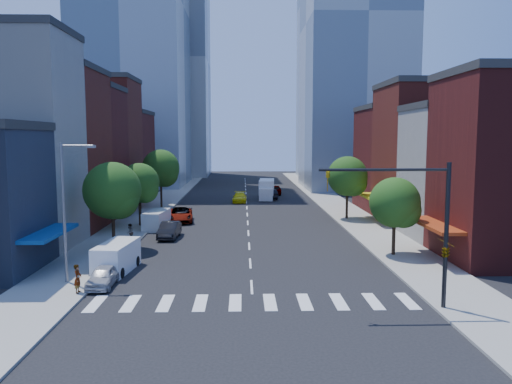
# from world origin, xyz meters

# --- Properties ---
(ground) EXTENTS (220.00, 220.00, 0.00)m
(ground) POSITION_xyz_m (0.00, 0.00, 0.00)
(ground) COLOR black
(ground) RESTS_ON ground
(sidewalk_left) EXTENTS (5.00, 120.00, 0.15)m
(sidewalk_left) POSITION_xyz_m (-12.50, 40.00, 0.07)
(sidewalk_left) COLOR gray
(sidewalk_left) RESTS_ON ground
(sidewalk_right) EXTENTS (5.00, 120.00, 0.15)m
(sidewalk_right) POSITION_xyz_m (12.50, 40.00, 0.07)
(sidewalk_right) COLOR gray
(sidewalk_right) RESTS_ON ground
(crosswalk) EXTENTS (19.00, 3.00, 0.01)m
(crosswalk) POSITION_xyz_m (0.00, -3.00, 0.01)
(crosswalk) COLOR silver
(crosswalk) RESTS_ON ground
(bldg_left_1) EXTENTS (12.00, 8.00, 18.00)m
(bldg_left_1) POSITION_xyz_m (-21.00, 12.00, 9.00)
(bldg_left_1) COLOR silver
(bldg_left_1) RESTS_ON ground
(bldg_left_2) EXTENTS (12.00, 9.00, 16.00)m
(bldg_left_2) POSITION_xyz_m (-21.00, 20.50, 8.00)
(bldg_left_2) COLOR maroon
(bldg_left_2) RESTS_ON ground
(bldg_left_3) EXTENTS (12.00, 8.00, 15.00)m
(bldg_left_3) POSITION_xyz_m (-21.00, 29.00, 7.50)
(bldg_left_3) COLOR #4C1413
(bldg_left_3) RESTS_ON ground
(bldg_left_4) EXTENTS (12.00, 9.00, 17.00)m
(bldg_left_4) POSITION_xyz_m (-21.00, 37.50, 8.50)
(bldg_left_4) COLOR maroon
(bldg_left_4) RESTS_ON ground
(bldg_left_5) EXTENTS (12.00, 10.00, 13.00)m
(bldg_left_5) POSITION_xyz_m (-21.00, 47.00, 6.50)
(bldg_left_5) COLOR #4C1413
(bldg_left_5) RESTS_ON ground
(bldg_right_1) EXTENTS (12.00, 8.00, 12.00)m
(bldg_right_1) POSITION_xyz_m (21.00, 15.00, 6.00)
(bldg_right_1) COLOR silver
(bldg_right_1) RESTS_ON ground
(bldg_right_2) EXTENTS (12.00, 10.00, 15.00)m
(bldg_right_2) POSITION_xyz_m (21.00, 24.00, 7.50)
(bldg_right_2) COLOR maroon
(bldg_right_2) RESTS_ON ground
(bldg_right_3) EXTENTS (12.00, 10.00, 13.00)m
(bldg_right_3) POSITION_xyz_m (21.00, 34.00, 6.50)
(bldg_right_3) COLOR #4C1413
(bldg_right_3) RESTS_ON ground
(tower_nw) EXTENTS (20.00, 22.00, 70.00)m
(tower_nw) POSITION_xyz_m (-22.00, 70.00, 35.00)
(tower_nw) COLOR #8C99A8
(tower_nw) RESTS_ON ground
(tower_ne) EXTENTS (18.00, 20.00, 60.00)m
(tower_ne) POSITION_xyz_m (20.00, 62.00, 30.00)
(tower_ne) COLOR #9EA5AD
(tower_ne) RESTS_ON ground
(tower_far_e) EXTENTS (22.00, 22.00, 80.00)m
(tower_far_e) POSITION_xyz_m (24.00, 85.00, 40.00)
(tower_far_e) COLOR #8C99A8
(tower_far_e) RESTS_ON ground
(tower_far_w) EXTENTS (18.00, 18.00, 56.00)m
(tower_far_w) POSITION_xyz_m (-18.00, 95.00, 28.00)
(tower_far_w) COLOR #9EA5AD
(tower_far_w) RESTS_ON ground
(traffic_signal) EXTENTS (7.24, 2.24, 8.00)m
(traffic_signal) POSITION_xyz_m (9.94, -4.50, 4.16)
(traffic_signal) COLOR black
(traffic_signal) RESTS_ON sidewalk_right
(streetlight) EXTENTS (2.25, 0.25, 9.00)m
(streetlight) POSITION_xyz_m (-11.81, 1.00, 5.28)
(streetlight) COLOR slate
(streetlight) RESTS_ON sidewalk_left
(tree_left_near) EXTENTS (4.80, 4.80, 7.30)m
(tree_left_near) POSITION_xyz_m (-11.35, 10.92, 4.87)
(tree_left_near) COLOR black
(tree_left_near) RESTS_ON sidewalk_left
(tree_left_mid) EXTENTS (4.20, 4.20, 6.65)m
(tree_left_mid) POSITION_xyz_m (-11.35, 21.92, 4.53)
(tree_left_mid) COLOR black
(tree_left_mid) RESTS_ON sidewalk_left
(tree_left_far) EXTENTS (5.00, 5.00, 7.75)m
(tree_left_far) POSITION_xyz_m (-11.35, 35.92, 5.20)
(tree_left_far) COLOR black
(tree_left_far) RESTS_ON sidewalk_left
(tree_right_near) EXTENTS (4.00, 4.00, 6.20)m
(tree_right_near) POSITION_xyz_m (11.65, 7.92, 4.19)
(tree_right_near) COLOR black
(tree_right_near) RESTS_ON sidewalk_right
(tree_right_far) EXTENTS (4.60, 4.60, 7.20)m
(tree_right_far) POSITION_xyz_m (11.65, 25.92, 4.86)
(tree_right_far) COLOR black
(tree_right_far) RESTS_ON sidewalk_right
(parked_car_front) EXTENTS (1.57, 3.82, 1.30)m
(parked_car_front) POSITION_xyz_m (-9.50, 0.38, 0.65)
(parked_car_front) COLOR #AFAFB4
(parked_car_front) RESTS_ON ground
(parked_car_second) EXTENTS (1.79, 4.68, 1.52)m
(parked_car_second) POSITION_xyz_m (-7.50, 15.80, 0.76)
(parked_car_second) COLOR black
(parked_car_second) RESTS_ON ground
(parked_car_third) EXTENTS (3.26, 5.97, 1.59)m
(parked_car_third) POSITION_xyz_m (-7.56, 24.96, 0.79)
(parked_car_third) COLOR #999999
(parked_car_third) RESTS_ON ground
(parked_car_rear) EXTENTS (2.35, 4.76, 1.33)m
(parked_car_rear) POSITION_xyz_m (-7.50, 25.04, 0.66)
(parked_car_rear) COLOR black
(parked_car_rear) RESTS_ON ground
(cargo_van_near) EXTENTS (2.47, 5.08, 2.09)m
(cargo_van_near) POSITION_xyz_m (-9.51, 3.86, 1.03)
(cargo_van_near) COLOR white
(cargo_van_near) RESTS_ON ground
(cargo_van_far) EXTENTS (2.38, 4.76, 1.95)m
(cargo_van_far) POSITION_xyz_m (-9.52, 20.35, 0.96)
(cargo_van_far) COLOR white
(cargo_van_far) RESTS_ON ground
(taxi) EXTENTS (2.14, 5.00, 1.43)m
(taxi) POSITION_xyz_m (-1.00, 41.96, 0.72)
(taxi) COLOR yellow
(taxi) RESTS_ON ground
(traffic_car_oncoming) EXTENTS (2.08, 4.71, 1.50)m
(traffic_car_oncoming) POSITION_xyz_m (3.80, 45.92, 0.75)
(traffic_car_oncoming) COLOR black
(traffic_car_oncoming) RESTS_ON ground
(traffic_car_far) EXTENTS (2.38, 4.96, 1.64)m
(traffic_car_far) POSITION_xyz_m (4.91, 51.54, 0.82)
(traffic_car_far) COLOR #999999
(traffic_car_far) RESTS_ON ground
(box_truck) EXTENTS (2.73, 7.46, 2.94)m
(box_truck) POSITION_xyz_m (3.14, 45.86, 1.39)
(box_truck) COLOR silver
(box_truck) RESTS_ON ground
(pedestrian_near) EXTENTS (0.43, 0.64, 1.74)m
(pedestrian_near) POSITION_xyz_m (-10.50, -1.35, 1.02)
(pedestrian_near) COLOR #999999
(pedestrian_near) RESTS_ON sidewalk_left
(pedestrian_far) EXTENTS (0.80, 0.92, 1.63)m
(pedestrian_far) POSITION_xyz_m (-10.72, 13.54, 0.96)
(pedestrian_far) COLOR #999999
(pedestrian_far) RESTS_ON sidewalk_left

